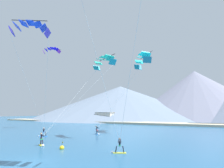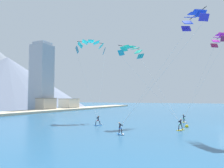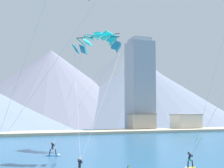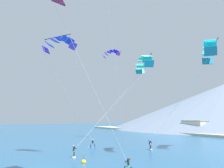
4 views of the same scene
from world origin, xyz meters
name	(u,v)px [view 2 (image 2 of 4)]	position (x,y,z in m)	size (l,w,h in m)	color
kitesurfer_near_lead	(181,127)	(-5.62, 6.33, 0.54)	(1.74, 1.11, 1.79)	yellow
kitesurfer_near_trail	(121,131)	(-13.23, 12.84, 0.47)	(1.46, 1.56, 1.69)	#337FDB
kitesurfer_mid_center	(99,122)	(-5.73, 20.32, 0.56)	(1.69, 1.25, 1.79)	#337FDB
kitesurfer_far_left	(184,120)	(5.32, 7.32, 0.47)	(1.75, 1.10, 1.69)	yellow
parafoil_kite_near_lead	(131,51)	(-1.58, 15.68, 13.76)	(7.06, 10.96, 13.26)	teal
parafoil_kite_near_trail	(194,19)	(-6.81, 4.13, 16.27)	(8.74, 10.92, 15.89)	#382DBA
parafoil_kite_mid_center	(91,46)	(2.13, 26.89, 16.72)	(10.79, 9.49, 16.55)	teal
parafoil_kite_far_left	(219,39)	(7.99, 0.63, 16.60)	(6.09, 8.44, 16.21)	#8F234A
race_marker_buoy	(187,126)	(-1.67, 6.01, 0.16)	(0.56, 0.56, 1.02)	yellow
shore_building_promenade_mid	(46,104)	(25.03, 60.62, 2.50)	(7.40, 4.34, 4.98)	#A89E8E
shore_building_quay_east	(69,104)	(39.26, 60.52, 2.41)	(7.76, 6.08, 4.80)	beige
highrise_tower	(42,77)	(26.22, 64.35, 13.46)	(7.00, 7.00, 27.34)	#999EA8
mountain_peak_east_shoulder	(7,82)	(47.31, 111.20, 14.48)	(90.92, 90.92, 28.96)	slate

